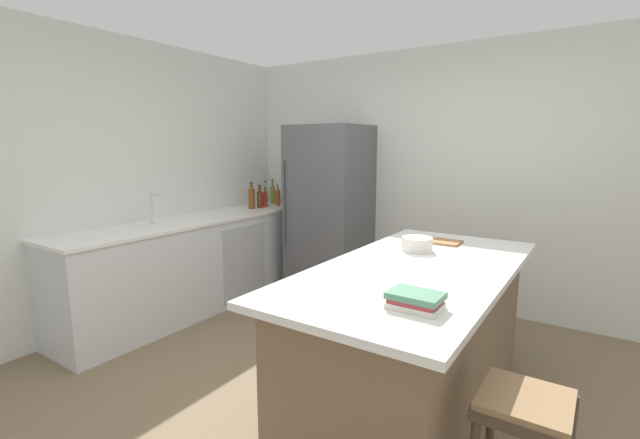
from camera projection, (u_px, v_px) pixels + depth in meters
name	position (u px, v px, depth m)	size (l,w,h in m)	color
ground_plane	(336.00, 409.00, 2.69)	(7.20, 7.20, 0.00)	#7A664C
wall_rear	(454.00, 179.00, 4.32)	(6.00, 0.10, 2.60)	silver
wall_left	(102.00, 183.00, 3.81)	(0.10, 6.00, 2.60)	silver
counter_run_left	(197.00, 263.00, 4.34)	(0.66, 2.81, 0.92)	silver
kitchen_island	(414.00, 337.00, 2.64)	(1.01, 2.11, 0.92)	#7A6047
refrigerator	(330.00, 211.00, 4.73)	(0.78, 0.73, 1.84)	#56565B
bar_stool	(524.00, 423.00, 1.73)	(0.36, 0.36, 0.64)	#473828
sink_faucet	(152.00, 207.00, 3.90)	(0.15, 0.05, 0.30)	silver
olive_oil_bottle	(273.00, 194.00, 5.34)	(0.06, 0.06, 0.30)	olive
vinegar_bottle	(278.00, 197.00, 5.18)	(0.06, 0.06, 0.25)	#994C23
gin_bottle	(265.00, 196.00, 5.15)	(0.07, 0.07, 0.30)	#8CB79E
hot_sauce_bottle	(265.00, 199.00, 5.05)	(0.05, 0.05, 0.23)	red
syrup_bottle	(260.00, 199.00, 4.98)	(0.07, 0.07, 0.27)	#5B3319
whiskey_bottle	(252.00, 198.00, 4.90)	(0.07, 0.07, 0.30)	brown
cookbook_stack	(415.00, 300.00, 1.88)	(0.23, 0.17, 0.07)	silver
mixing_bowl	(417.00, 244.00, 2.92)	(0.21, 0.21, 0.09)	silver
cutting_board	(440.00, 241.00, 3.19)	(0.30, 0.19, 0.02)	#9E7042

